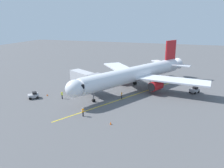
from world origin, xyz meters
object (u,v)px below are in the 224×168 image
object	(u,v)px
ground_crew_marshaller	(83,112)
tug_near_nose	(34,95)
ground_crew_loader	(122,95)
safety_cone_nose_right	(111,123)
jet_bridge	(88,79)
safety_cone_wing_port	(47,95)
airplane	(136,74)
safety_cone_nose_left	(72,93)
ground_crew_wing_walker	(62,95)
tug_portside	(195,90)

from	to	relation	value
ground_crew_marshaller	tug_near_nose	size ratio (longest dim) A/B	0.64
ground_crew_loader	safety_cone_nose_right	size ratio (longest dim) A/B	3.11
jet_bridge	safety_cone_wing_port	world-z (taller)	jet_bridge
airplane	ground_crew_loader	size ratio (longest dim) A/B	21.58
airplane	safety_cone_nose_right	bearing A→B (deg)	91.04
airplane	ground_crew_loader	world-z (taller)	airplane
airplane	safety_cone_wing_port	xyz separation A→B (m)	(18.64, 11.84, -3.73)
jet_bridge	safety_cone_nose_left	distance (m)	5.12
airplane	ground_crew_loader	xyz separation A→B (m)	(1.37, 8.28, -3.12)
ground_crew_wing_walker	tug_near_nose	bearing A→B (deg)	16.43
ground_crew_wing_walker	safety_cone_nose_left	size ratio (longest dim) A/B	3.11
ground_crew_loader	safety_cone_nose_right	world-z (taller)	ground_crew_loader
tug_portside	safety_cone_wing_port	xyz separation A→B (m)	(33.11, 13.33, -0.43)
airplane	ground_crew_wing_walker	bearing A→B (deg)	41.03
airplane	safety_cone_wing_port	size ratio (longest dim) A/B	67.08
ground_crew_wing_walker	safety_cone_nose_right	world-z (taller)	ground_crew_wing_walker
safety_cone_nose_left	safety_cone_wing_port	xyz separation A→B (m)	(5.04, 3.09, 0.00)
safety_cone_nose_right	safety_cone_wing_port	bearing A→B (deg)	-26.23
ground_crew_marshaller	safety_cone_wing_port	size ratio (longest dim) A/B	3.11
safety_cone_nose_right	safety_cone_wing_port	world-z (taller)	same
ground_crew_wing_walker	jet_bridge	bearing A→B (deg)	-128.76
ground_crew_loader	safety_cone_nose_left	distance (m)	12.25
tug_near_nose	tug_portside	xyz separation A→B (m)	(-35.05, -15.77, 0.00)
tug_near_nose	ground_crew_wing_walker	bearing A→B (deg)	-163.57
tug_near_nose	safety_cone_nose_right	size ratio (longest dim) A/B	4.89
safety_cone_nose_left	safety_cone_nose_right	size ratio (longest dim) A/B	1.00
airplane	jet_bridge	size ratio (longest dim) A/B	3.39
airplane	safety_cone_wing_port	bearing A→B (deg)	32.43
airplane	safety_cone_nose_left	bearing A→B (deg)	32.77
safety_cone_wing_port	ground_crew_marshaller	bearing A→B (deg)	149.09
airplane	ground_crew_wing_walker	size ratio (longest dim) A/B	21.58
safety_cone_nose_left	tug_portside	bearing A→B (deg)	-159.95
jet_bridge	tug_portside	xyz separation A→B (m)	(-24.62, -8.77, -3.06)
ground_crew_wing_walker	tug_portside	xyz separation A→B (m)	(-28.74, -13.91, -0.18)
jet_bridge	ground_crew_marshaller	world-z (taller)	jet_bridge
ground_crew_wing_walker	safety_cone_nose_left	distance (m)	3.78
ground_crew_loader	safety_cone_wing_port	bearing A→B (deg)	11.65
tug_portside	safety_cone_nose_left	distance (m)	29.88
tug_portside	ground_crew_loader	bearing A→B (deg)	31.67
safety_cone_wing_port	safety_cone_nose_right	bearing A→B (deg)	153.77
safety_cone_nose_left	safety_cone_wing_port	bearing A→B (deg)	31.51
airplane	tug_portside	size ratio (longest dim) A/B	13.44
safety_cone_nose_left	safety_cone_wing_port	size ratio (longest dim) A/B	1.00
jet_bridge	ground_crew_wing_walker	distance (m)	7.18
ground_crew_wing_walker	safety_cone_nose_right	xyz separation A→B (m)	(-14.66, 8.80, -0.61)
airplane	tug_near_nose	distance (m)	25.27
ground_crew_wing_walker	safety_cone_nose_left	world-z (taller)	ground_crew_wing_walker
airplane	tug_portside	distance (m)	14.91
airplane	ground_crew_marshaller	world-z (taller)	airplane
tug_near_nose	safety_cone_nose_right	distance (m)	22.09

